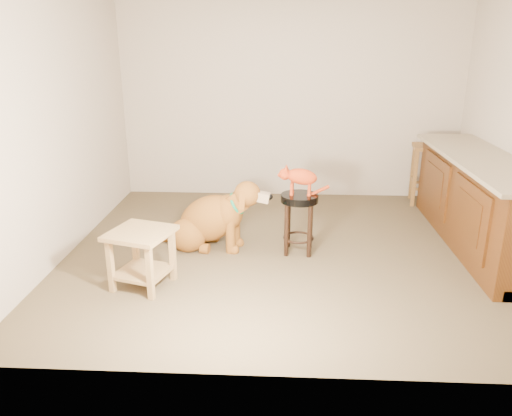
# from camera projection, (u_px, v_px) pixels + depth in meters

# --- Properties ---
(floor) EXTENTS (4.50, 4.00, 0.01)m
(floor) POSITION_uv_depth(u_px,v_px,m) (291.00, 252.00, 5.10)
(floor) COLOR brown
(floor) RESTS_ON ground
(room_shell) EXTENTS (4.54, 4.04, 2.62)m
(room_shell) POSITION_uv_depth(u_px,v_px,m) (295.00, 83.00, 4.56)
(room_shell) COLOR #C0AE9A
(room_shell) RESTS_ON ground
(cabinet_run) EXTENTS (0.70, 2.56, 0.94)m
(cabinet_run) POSITION_uv_depth(u_px,v_px,m) (480.00, 205.00, 5.14)
(cabinet_run) COLOR #4E290E
(cabinet_run) RESTS_ON ground
(padded_stool) EXTENTS (0.37, 0.37, 0.61)m
(padded_stool) POSITION_uv_depth(u_px,v_px,m) (299.00, 212.00, 4.96)
(padded_stool) COLOR black
(padded_stool) RESTS_ON ground
(wood_stool) EXTENTS (0.47, 0.47, 0.77)m
(wood_stool) POSITION_uv_depth(u_px,v_px,m) (427.00, 173.00, 6.49)
(wood_stool) COLOR brown
(wood_stool) RESTS_ON ground
(side_table) EXTENTS (0.62, 0.62, 0.52)m
(side_table) POSITION_uv_depth(u_px,v_px,m) (142.00, 250.00, 4.29)
(side_table) COLOR olive
(side_table) RESTS_ON ground
(golden_retriever) EXTENTS (1.22, 0.66, 0.78)m
(golden_retriever) POSITION_uv_depth(u_px,v_px,m) (210.00, 220.00, 5.13)
(golden_retriever) COLOR brown
(golden_retriever) RESTS_ON ground
(tabby_kitten) EXTENTS (0.52, 0.18, 0.32)m
(tabby_kitten) POSITION_uv_depth(u_px,v_px,m) (299.00, 177.00, 4.85)
(tabby_kitten) COLOR #9B2E0F
(tabby_kitten) RESTS_ON padded_stool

